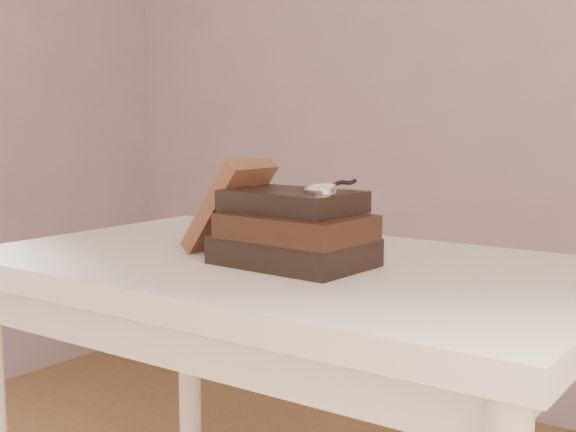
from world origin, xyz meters
The scene contains 5 objects.
table centered at (0.00, 0.35, 0.66)m, with size 1.00×0.60×0.75m.
book_stack centered at (0.04, 0.31, 0.80)m, with size 0.24×0.17×0.11m.
journal centered at (-0.11, 0.34, 0.83)m, with size 0.03×0.11×0.18m, color #45261A.
pocket_watch centered at (0.10, 0.30, 0.87)m, with size 0.05×0.15×0.02m.
eyeglasses centered at (-0.04, 0.39, 0.81)m, with size 0.10×0.12×0.05m.
Camera 1 is at (0.69, -0.62, 0.97)m, focal length 46.94 mm.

